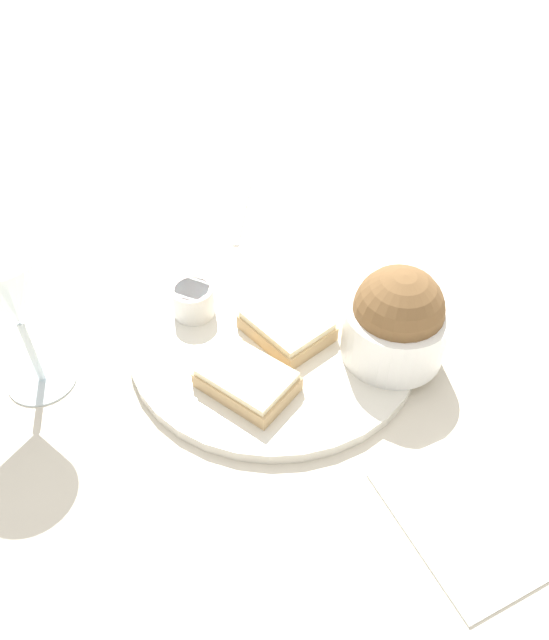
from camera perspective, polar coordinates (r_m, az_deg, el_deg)
The scene contains 9 objects.
ground_plane at distance 0.73m, azimuth -0.00°, elevation -1.91°, with size 4.00×4.00×0.00m, color beige.
dinner_plate at distance 0.72m, azimuth -0.00°, elevation -1.53°, with size 0.33×0.33×0.01m.
salad_bowl at distance 0.67m, azimuth 11.09°, elevation -0.03°, with size 0.11×0.11×0.11m.
sauce_ramekin at distance 0.73m, azimuth -7.45°, elevation 1.90°, with size 0.05×0.05×0.04m.
cheese_toast_near at distance 0.71m, azimuth 1.15°, elevation -0.53°, with size 0.09×0.08×0.03m.
cheese_toast_far at distance 0.65m, azimuth -2.53°, elevation -5.48°, with size 0.11×0.08×0.03m.
wine_glass at distance 0.65m, azimuth -23.20°, elevation 2.28°, with size 0.09×0.09×0.18m.
napkin at distance 0.62m, azimuth 17.05°, elevation -16.84°, with size 0.18×0.15×0.01m.
fork at distance 0.94m, azimuth -2.81°, elevation 10.51°, with size 0.13×0.15×0.01m.
Camera 1 is at (-0.36, 0.34, 0.53)m, focal length 35.00 mm.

